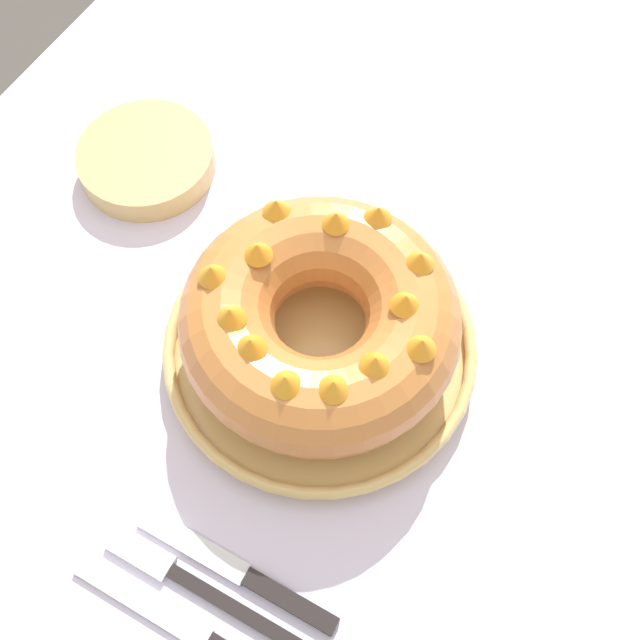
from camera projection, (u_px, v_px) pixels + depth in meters
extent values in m
plane|color=#4C4742|center=(326.00, 516.00, 1.41)|extent=(8.00, 8.00, 0.00)
cube|color=silver|center=(332.00, 353.00, 0.77)|extent=(1.48, 1.03, 0.03)
cylinder|color=brown|center=(288.00, 63.00, 1.47)|extent=(0.06, 0.06, 0.71)
cylinder|color=tan|center=(320.00, 350.00, 0.75)|extent=(0.30, 0.30, 0.01)
torus|color=tan|center=(320.00, 344.00, 0.73)|extent=(0.31, 0.31, 0.01)
torus|color=#C67538|center=(320.00, 320.00, 0.69)|extent=(0.26, 0.26, 0.09)
cone|color=orange|center=(333.00, 386.00, 0.60)|extent=(0.03, 0.03, 0.02)
cone|color=orange|center=(375.00, 362.00, 0.61)|extent=(0.04, 0.04, 0.02)
cone|color=orange|center=(422.00, 345.00, 0.62)|extent=(0.03, 0.03, 0.02)
cone|color=orange|center=(406.00, 301.00, 0.64)|extent=(0.04, 0.04, 0.02)
cone|color=orange|center=(420.00, 259.00, 0.66)|extent=(0.03, 0.03, 0.02)
cone|color=orange|center=(381.00, 214.00, 0.68)|extent=(0.04, 0.04, 0.02)
cone|color=orange|center=(336.00, 219.00, 0.68)|extent=(0.03, 0.03, 0.02)
cone|color=orange|center=(276.00, 206.00, 0.69)|extent=(0.04, 0.04, 0.02)
cone|color=orange|center=(260.00, 246.00, 0.67)|extent=(0.03, 0.03, 0.02)
cone|color=orange|center=(212.00, 272.00, 0.65)|extent=(0.04, 0.04, 0.02)
cone|color=orange|center=(230.00, 314.00, 0.63)|extent=(0.04, 0.04, 0.02)
cone|color=orange|center=(251.00, 344.00, 0.62)|extent=(0.03, 0.03, 0.02)
cone|color=orange|center=(285.00, 381.00, 0.60)|extent=(0.03, 0.03, 0.02)
cube|color=black|center=(247.00, 616.00, 0.63)|extent=(0.01, 0.16, 0.01)
cube|color=silver|center=(141.00, 553.00, 0.66)|extent=(0.02, 0.06, 0.01)
cube|color=silver|center=(143.00, 601.00, 0.64)|extent=(0.02, 0.13, 0.00)
cube|color=black|center=(290.00, 601.00, 0.64)|extent=(0.02, 0.09, 0.01)
cube|color=silver|center=(193.00, 545.00, 0.66)|extent=(0.02, 0.11, 0.00)
cylinder|color=tan|center=(147.00, 159.00, 0.85)|extent=(0.15, 0.15, 0.03)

